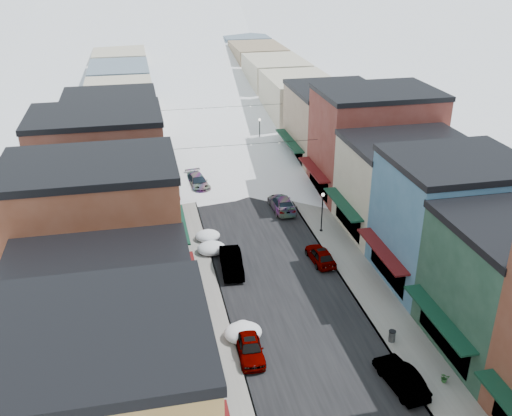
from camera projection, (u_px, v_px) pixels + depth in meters
name	position (u px, v px, depth m)	size (l,w,h in m)	color
road	(215.00, 142.00, 79.25)	(10.00, 160.00, 0.01)	black
sidewalk_left	(168.00, 144.00, 77.97)	(3.20, 160.00, 0.15)	gray
sidewalk_right	(262.00, 138.00, 80.47)	(3.20, 160.00, 0.15)	gray
curb_left	(179.00, 144.00, 78.27)	(0.10, 160.00, 0.15)	slate
curb_right	(251.00, 139.00, 80.17)	(0.10, 160.00, 0.15)	slate
bldg_l_cream	(105.00, 335.00, 32.66)	(11.30, 8.20, 9.50)	#B5A491
bldg_l_brick_near	(98.00, 247.00, 39.02)	(12.30, 8.20, 12.50)	brown
bldg_l_grayblue	(111.00, 216.00, 47.39)	(11.30, 9.20, 9.00)	slate
bldg_l_brick_far	(101.00, 168.00, 54.75)	(13.30, 9.20, 11.00)	brown
bldg_l_tan	(113.00, 140.00, 64.01)	(11.30, 11.20, 10.00)	#91775F
bldg_r_blue	(451.00, 221.00, 44.97)	(11.30, 9.20, 10.50)	#3C6889
bldg_r_cream	(405.00, 186.00, 53.35)	(12.30, 9.20, 9.00)	#B9B095
bldg_r_brick_far	(374.00, 143.00, 60.89)	(13.30, 9.20, 11.50)	maroon
bldg_r_tan	(334.00, 126.00, 69.99)	(11.30, 11.20, 9.50)	#977B63
distant_blocks	(195.00, 78.00, 97.93)	(34.00, 55.00, 8.00)	gray
overhead_cables	(230.00, 124.00, 65.55)	(16.40, 15.04, 0.04)	black
car_silver_sedan	(250.00, 347.00, 38.00)	(1.67, 4.15, 1.41)	#9EA1A6
car_dark_hatch	(232.00, 262.00, 47.87)	(1.70, 4.88, 1.61)	black
car_silver_wagon	(198.00, 182.00, 64.14)	(2.04, 5.01, 1.45)	#A6A8AE
car_green_sedan	(401.00, 377.00, 35.35)	(1.54, 4.40, 1.45)	black
car_gray_suv	(320.00, 255.00, 49.20)	(1.65, 4.10, 1.40)	gray
car_black_sedan	(282.00, 203.00, 58.77)	(2.11, 5.19, 1.51)	black
car_lane_silver	(207.00, 156.00, 71.57)	(1.86, 4.63, 1.58)	#A8ABB1
car_lane_white	(219.00, 131.00, 81.45)	(2.36, 5.12, 1.42)	white
fire_hydrant	(426.00, 396.00, 34.18)	(0.47, 0.36, 0.81)	red
trash_can	(392.00, 336.00, 39.27)	(0.50, 0.50, 0.85)	#4E5053
streetlamp_near	(322.00, 207.00, 53.48)	(0.33, 0.33, 3.92)	black
streetlamp_far	(260.00, 130.00, 74.59)	(0.36, 0.36, 4.30)	black
planter_near	(445.00, 378.00, 35.66)	(0.56, 0.48, 0.62)	#2F682E
snow_pile_near	(243.00, 332.00, 39.74)	(2.67, 2.84, 1.13)	white
snow_pile_mid	(211.00, 248.00, 50.72)	(2.53, 2.75, 1.07)	white
snow_pile_far	(208.00, 235.00, 52.95)	(2.30, 2.62, 0.97)	white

